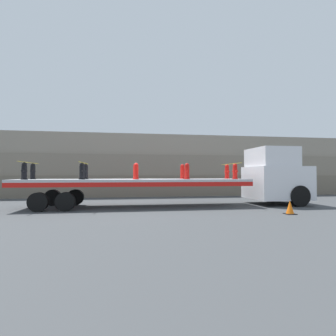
{
  "coord_description": "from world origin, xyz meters",
  "views": [
    {
      "loc": [
        -0.4,
        -12.84,
        1.55
      ],
      "look_at": [
        1.59,
        0.0,
        1.89
      ],
      "focal_mm": 28.0,
      "sensor_mm": 36.0,
      "label": 1
    }
  ],
  "objects_px": {
    "fire_hydrant_black_near_0": "(24,171)",
    "fire_hydrant_black_far_1": "(86,172)",
    "truck_cab": "(277,176)",
    "fire_hydrant_red_near_3": "(187,171)",
    "fire_hydrant_red_far_3": "(182,172)",
    "traffic_cone": "(290,207)",
    "flatbed_trailer": "(122,184)",
    "fire_hydrant_red_near_4": "(235,172)",
    "fire_hydrant_red_far_4": "(227,172)",
    "fire_hydrant_red_far_2": "(135,172)",
    "fire_hydrant_black_far_0": "(33,171)",
    "fire_hydrant_black_near_1": "(82,171)",
    "fire_hydrant_red_near_2": "(136,171)"
  },
  "relations": [
    {
      "from": "fire_hydrant_black_near_0",
      "to": "fire_hydrant_black_far_1",
      "type": "height_order",
      "value": "same"
    },
    {
      "from": "truck_cab",
      "to": "fire_hydrant_red_near_3",
      "type": "xyz_separation_m",
      "value": [
        -5.0,
        -0.53,
        0.25
      ]
    },
    {
      "from": "fire_hydrant_red_far_3",
      "to": "traffic_cone",
      "type": "relative_size",
      "value": 1.41
    },
    {
      "from": "flatbed_trailer",
      "to": "fire_hydrant_red_near_4",
      "type": "height_order",
      "value": "fire_hydrant_red_near_4"
    },
    {
      "from": "truck_cab",
      "to": "fire_hydrant_black_near_0",
      "type": "relative_size",
      "value": 3.87
    },
    {
      "from": "truck_cab",
      "to": "fire_hydrant_black_far_1",
      "type": "distance_m",
      "value": 9.9
    },
    {
      "from": "truck_cab",
      "to": "fire_hydrant_red_near_3",
      "type": "relative_size",
      "value": 3.87
    },
    {
      "from": "truck_cab",
      "to": "fire_hydrant_red_far_4",
      "type": "xyz_separation_m",
      "value": [
        -2.56,
        0.53,
        0.25
      ]
    },
    {
      "from": "fire_hydrant_red_far_3",
      "to": "fire_hydrant_red_near_4",
      "type": "distance_m",
      "value": 2.66
    },
    {
      "from": "truck_cab",
      "to": "fire_hydrant_black_near_0",
      "type": "height_order",
      "value": "truck_cab"
    },
    {
      "from": "fire_hydrant_red_far_2",
      "to": "fire_hydrant_red_far_4",
      "type": "distance_m",
      "value": 4.88
    },
    {
      "from": "fire_hydrant_black_near_0",
      "to": "fire_hydrant_red_near_3",
      "type": "distance_m",
      "value": 7.32
    },
    {
      "from": "truck_cab",
      "to": "fire_hydrant_black_far_0",
      "type": "relative_size",
      "value": 3.87
    },
    {
      "from": "fire_hydrant_black_far_1",
      "to": "fire_hydrant_red_far_2",
      "type": "relative_size",
      "value": 1.0
    },
    {
      "from": "fire_hydrant_red_far_2",
      "to": "traffic_cone",
      "type": "height_order",
      "value": "fire_hydrant_red_far_2"
    },
    {
      "from": "truck_cab",
      "to": "fire_hydrant_red_far_3",
      "type": "distance_m",
      "value": 5.04
    },
    {
      "from": "fire_hydrant_black_far_1",
      "to": "fire_hydrant_red_far_3",
      "type": "relative_size",
      "value": 1.0
    },
    {
      "from": "fire_hydrant_black_near_1",
      "to": "fire_hydrant_red_near_3",
      "type": "bearing_deg",
      "value": 0.0
    },
    {
      "from": "flatbed_trailer",
      "to": "fire_hydrant_red_near_3",
      "type": "relative_size",
      "value": 14.33
    },
    {
      "from": "fire_hydrant_red_far_3",
      "to": "fire_hydrant_red_near_4",
      "type": "height_order",
      "value": "same"
    },
    {
      "from": "fire_hydrant_black_far_0",
      "to": "fire_hydrant_black_near_1",
      "type": "relative_size",
      "value": 1.0
    },
    {
      "from": "fire_hydrant_black_far_1",
      "to": "fire_hydrant_red_near_3",
      "type": "relative_size",
      "value": 1.0
    },
    {
      "from": "fire_hydrant_black_near_1",
      "to": "fire_hydrant_red_near_2",
      "type": "height_order",
      "value": "same"
    },
    {
      "from": "fire_hydrant_black_near_0",
      "to": "fire_hydrant_red_far_3",
      "type": "height_order",
      "value": "same"
    },
    {
      "from": "fire_hydrant_red_far_4",
      "to": "traffic_cone",
      "type": "height_order",
      "value": "fire_hydrant_red_far_4"
    },
    {
      "from": "flatbed_trailer",
      "to": "fire_hydrant_red_near_2",
      "type": "xyz_separation_m",
      "value": [
        0.65,
        -0.53,
        0.6
      ]
    },
    {
      "from": "fire_hydrant_black_far_0",
      "to": "flatbed_trailer",
      "type": "bearing_deg",
      "value": -7.14
    },
    {
      "from": "fire_hydrant_red_near_2",
      "to": "fire_hydrant_red_near_4",
      "type": "bearing_deg",
      "value": 0.0
    },
    {
      "from": "fire_hydrant_black_far_1",
      "to": "fire_hydrant_red_near_4",
      "type": "xyz_separation_m",
      "value": [
        7.32,
        -1.06,
        0.0
      ]
    },
    {
      "from": "fire_hydrant_black_far_1",
      "to": "traffic_cone",
      "type": "xyz_separation_m",
      "value": [
        8.38,
        -3.88,
        -1.45
      ]
    },
    {
      "from": "fire_hydrant_black_near_1",
      "to": "truck_cab",
      "type": "bearing_deg",
      "value": 3.07
    },
    {
      "from": "truck_cab",
      "to": "fire_hydrant_black_far_0",
      "type": "xyz_separation_m",
      "value": [
        -12.32,
        0.53,
        0.25
      ]
    },
    {
      "from": "fire_hydrant_black_near_0",
      "to": "fire_hydrant_red_far_4",
      "type": "distance_m",
      "value": 9.82
    },
    {
      "from": "fire_hydrant_red_far_4",
      "to": "fire_hydrant_red_far_3",
      "type": "bearing_deg",
      "value": 180.0
    },
    {
      "from": "fire_hydrant_black_near_0",
      "to": "fire_hydrant_red_far_4",
      "type": "height_order",
      "value": "same"
    },
    {
      "from": "fire_hydrant_red_far_4",
      "to": "fire_hydrant_black_near_0",
      "type": "bearing_deg",
      "value": -173.8
    },
    {
      "from": "fire_hydrant_red_near_2",
      "to": "fire_hydrant_red_far_2",
      "type": "bearing_deg",
      "value": 90.0
    },
    {
      "from": "fire_hydrant_red_near_3",
      "to": "fire_hydrant_red_far_4",
      "type": "relative_size",
      "value": 1.0
    },
    {
      "from": "fire_hydrant_black_near_1",
      "to": "fire_hydrant_black_far_1",
      "type": "bearing_deg",
      "value": 90.0
    },
    {
      "from": "fire_hydrant_red_near_2",
      "to": "fire_hydrant_red_near_4",
      "type": "xyz_separation_m",
      "value": [
        4.88,
        0.0,
        0.0
      ]
    },
    {
      "from": "truck_cab",
      "to": "traffic_cone",
      "type": "bearing_deg",
      "value": -114.09
    },
    {
      "from": "fire_hydrant_black_far_0",
      "to": "fire_hydrant_red_far_3",
      "type": "distance_m",
      "value": 7.32
    },
    {
      "from": "flatbed_trailer",
      "to": "fire_hydrant_black_near_1",
      "type": "relative_size",
      "value": 14.33
    },
    {
      "from": "fire_hydrant_red_near_3",
      "to": "fire_hydrant_red_near_4",
      "type": "distance_m",
      "value": 2.44
    },
    {
      "from": "fire_hydrant_red_near_3",
      "to": "fire_hydrant_red_far_3",
      "type": "xyz_separation_m",
      "value": [
        0.0,
        1.06,
        0.0
      ]
    },
    {
      "from": "fire_hydrant_black_near_0",
      "to": "fire_hydrant_red_near_3",
      "type": "height_order",
      "value": "same"
    },
    {
      "from": "fire_hydrant_black_near_0",
      "to": "fire_hydrant_black_far_1",
      "type": "xyz_separation_m",
      "value": [
        2.44,
        1.06,
        0.0
      ]
    },
    {
      "from": "flatbed_trailer",
      "to": "fire_hydrant_red_far_4",
      "type": "distance_m",
      "value": 5.59
    },
    {
      "from": "flatbed_trailer",
      "to": "fire_hydrant_black_far_0",
      "type": "xyz_separation_m",
      "value": [
        -4.23,
        0.53,
        0.6
      ]
    },
    {
      "from": "fire_hydrant_black_near_0",
      "to": "fire_hydrant_red_near_4",
      "type": "height_order",
      "value": "same"
    }
  ]
}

